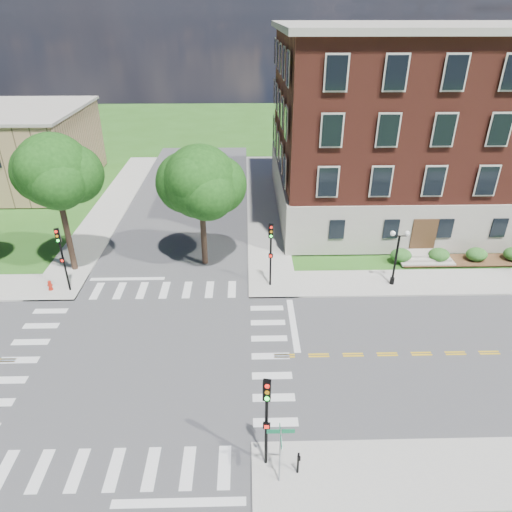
{
  "coord_description": "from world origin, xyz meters",
  "views": [
    {
      "loc": [
        5.88,
        -20.35,
        17.7
      ],
      "look_at": [
        6.5,
        6.29,
        3.2
      ],
      "focal_mm": 32.0,
      "sensor_mm": 36.0,
      "label": 1
    }
  ],
  "objects_px": {
    "fire_hydrant": "(50,286)",
    "traffic_signal_nw": "(61,252)",
    "twin_lamp_west": "(396,255)",
    "push_button_post": "(298,462)",
    "traffic_signal_ne": "(271,247)",
    "traffic_signal_se": "(267,413)",
    "street_sign_pole": "(280,445)"
  },
  "relations": [
    {
      "from": "street_sign_pole",
      "to": "traffic_signal_se",
      "type": "bearing_deg",
      "value": 120.7
    },
    {
      "from": "traffic_signal_nw",
      "to": "fire_hydrant",
      "type": "bearing_deg",
      "value": 177.43
    },
    {
      "from": "traffic_signal_ne",
      "to": "street_sign_pole",
      "type": "xyz_separation_m",
      "value": [
        -0.41,
        -15.54,
        -0.88
      ]
    },
    {
      "from": "traffic_signal_se",
      "to": "push_button_post",
      "type": "height_order",
      "value": "traffic_signal_se"
    },
    {
      "from": "traffic_signal_ne",
      "to": "traffic_signal_nw",
      "type": "relative_size",
      "value": 1.0
    },
    {
      "from": "traffic_signal_se",
      "to": "street_sign_pole",
      "type": "xyz_separation_m",
      "value": [
        0.53,
        -0.89,
        -0.88
      ]
    },
    {
      "from": "traffic_signal_nw",
      "to": "street_sign_pole",
      "type": "relative_size",
      "value": 1.55
    },
    {
      "from": "traffic_signal_se",
      "to": "twin_lamp_west",
      "type": "height_order",
      "value": "traffic_signal_se"
    },
    {
      "from": "traffic_signal_nw",
      "to": "twin_lamp_west",
      "type": "relative_size",
      "value": 1.13
    },
    {
      "from": "traffic_signal_ne",
      "to": "fire_hydrant",
      "type": "distance_m",
      "value": 15.85
    },
    {
      "from": "traffic_signal_ne",
      "to": "traffic_signal_nw",
      "type": "bearing_deg",
      "value": -178.65
    },
    {
      "from": "fire_hydrant",
      "to": "traffic_signal_nw",
      "type": "bearing_deg",
      "value": -2.57
    },
    {
      "from": "traffic_signal_se",
      "to": "push_button_post",
      "type": "xyz_separation_m",
      "value": [
        1.34,
        -0.54,
        -2.39
      ]
    },
    {
      "from": "traffic_signal_se",
      "to": "traffic_signal_ne",
      "type": "relative_size",
      "value": 1.0
    },
    {
      "from": "twin_lamp_west",
      "to": "fire_hydrant",
      "type": "bearing_deg",
      "value": -179.46
    },
    {
      "from": "traffic_signal_ne",
      "to": "push_button_post",
      "type": "distance_m",
      "value": 15.38
    },
    {
      "from": "traffic_signal_nw",
      "to": "twin_lamp_west",
      "type": "bearing_deg",
      "value": 0.73
    },
    {
      "from": "traffic_signal_se",
      "to": "twin_lamp_west",
      "type": "xyz_separation_m",
      "value": [
        9.77,
        14.61,
        -0.66
      ]
    },
    {
      "from": "fire_hydrant",
      "to": "push_button_post",
      "type": "bearing_deg",
      "value": -42.95
    },
    {
      "from": "traffic_signal_nw",
      "to": "fire_hydrant",
      "type": "distance_m",
      "value": 3.04
    },
    {
      "from": "fire_hydrant",
      "to": "traffic_signal_ne",
      "type": "bearing_deg",
      "value": 1.01
    },
    {
      "from": "push_button_post",
      "to": "traffic_signal_ne",
      "type": "bearing_deg",
      "value": 91.54
    },
    {
      "from": "push_button_post",
      "to": "fire_hydrant",
      "type": "relative_size",
      "value": 1.6
    },
    {
      "from": "push_button_post",
      "to": "traffic_signal_se",
      "type": "bearing_deg",
      "value": 158.14
    },
    {
      "from": "twin_lamp_west",
      "to": "push_button_post",
      "type": "height_order",
      "value": "twin_lamp_west"
    },
    {
      "from": "street_sign_pole",
      "to": "traffic_signal_nw",
      "type": "bearing_deg",
      "value": 132.31
    },
    {
      "from": "traffic_signal_ne",
      "to": "traffic_signal_nw",
      "type": "distance_m",
      "value": 14.25
    },
    {
      "from": "traffic_signal_ne",
      "to": "traffic_signal_nw",
      "type": "xyz_separation_m",
      "value": [
        -14.25,
        -0.34,
        0.0
      ]
    },
    {
      "from": "traffic_signal_ne",
      "to": "push_button_post",
      "type": "xyz_separation_m",
      "value": [
        0.41,
        -15.19,
        -2.39
      ]
    },
    {
      "from": "traffic_signal_ne",
      "to": "fire_hydrant",
      "type": "relative_size",
      "value": 6.4
    },
    {
      "from": "traffic_signal_se",
      "to": "traffic_signal_ne",
      "type": "height_order",
      "value": "same"
    },
    {
      "from": "traffic_signal_ne",
      "to": "street_sign_pole",
      "type": "distance_m",
      "value": 15.57
    }
  ]
}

